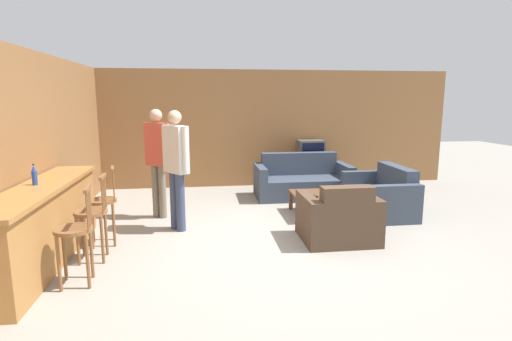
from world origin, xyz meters
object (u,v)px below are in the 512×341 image
Objects in this scene: couch_far at (302,182)px; person_by_counter at (176,163)px; loveseat_right at (381,197)px; tv at (311,151)px; bar_chair_far at (103,205)px; tv_unit at (310,174)px; bar_chair_near at (76,235)px; armchair_near at (339,220)px; bottle at (34,175)px; book_on_table at (311,197)px; person_by_window at (158,156)px; bar_chair_mid at (92,217)px; coffee_table at (311,198)px.

couch_far is 1.05× the size of person_by_counter.
loveseat_right is 2.39m from tv.
bar_chair_far is 4.91m from tv_unit.
bar_chair_near is 3.34m from armchair_near.
bottle is at bearing -144.37° from couch_far.
tv_unit is 5.02× the size of book_on_table.
person_by_window reaches higher than bottle.
bar_chair_mid is at bearing -161.57° from loveseat_right.
armchair_near is (3.20, 0.24, -0.24)m from bar_chair_mid.
tv_unit is 0.64× the size of person_by_counter.
bar_chair_mid is at bearing -109.42° from person_by_window.
couch_far is 1.38m from coffee_table.
book_on_table reaches higher than coffee_table.
armchair_near is (-0.14, -2.61, 0.00)m from couch_far.
bar_chair_far is at bearing -168.23° from loveseat_right.
bar_chair_near is 4.61× the size of book_on_table.
armchair_near is at bearing -93.06° from couch_far.
armchair_near is 1.70m from loveseat_right.
couch_far is at bearing -115.33° from tv.
bar_chair_near is at bearing -90.01° from bar_chair_mid.
tv_unit is 5.77m from bottle.
bar_chair_mid is 0.55m from bar_chair_far.
loveseat_right is 0.78× the size of person_by_counter.
tv_unit is (0.54, 3.46, -0.01)m from armchair_near.
armchair_near is at bearing -87.34° from coffee_table.
tv_unit is (3.75, 4.37, -0.26)m from bar_chair_near.
person_by_window is (0.62, 1.75, 0.49)m from bar_chair_mid.
couch_far is 1.55m from book_on_table.
bar_chair_mid is 4.20× the size of bottle.
bar_chair_mid reaches higher than couch_far.
loveseat_right is 5.58× the size of bottle.
person_by_window reaches higher than person_by_counter.
bar_chair_far is 3.20m from book_on_table.
bar_chair_mid is 0.59× the size of person_by_counter.
loveseat_right is 6.13× the size of book_on_table.
tv is at bearing 44.66° from bar_chair_mid.
armchair_near is at bearing -134.14° from loveseat_right.
tv reaches higher than coffee_table.
tv_unit is at bearing 43.67° from person_by_counter.
couch_far reaches higher than armchair_near.
armchair_near is at bearing -5.47° from bar_chair_far.
couch_far reaches higher than book_on_table.
person_by_window is (-2.73, -1.10, 0.74)m from couch_far.
loveseat_right is 3.53m from person_by_counter.
bottle is (-5.01, -1.45, 0.78)m from loveseat_right.
couch_far is 1.05× the size of person_by_window.
bottle is (-0.62, 0.68, 0.53)m from bar_chair_near.
couch_far is 1.34× the size of loveseat_right.
bottle is at bearing 132.28° from bar_chair_near.
loveseat_right is 2.33m from tv_unit.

